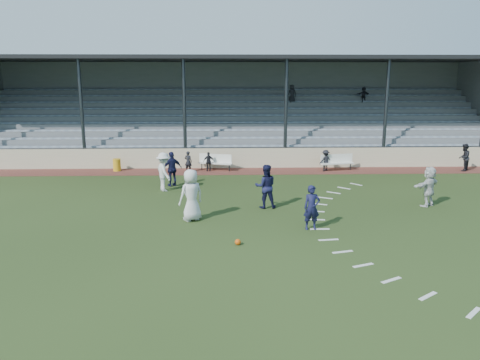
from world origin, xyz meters
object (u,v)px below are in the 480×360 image
Objects in this scene: football at (238,242)px; bench_left at (215,161)px; trash_bin at (117,165)px; official at (464,157)px; player_navy_lead at (312,208)px; bench_right at (337,161)px; player_white_lead at (191,195)px.

bench_left is at bearing 94.61° from football.
football is at bearing -61.28° from trash_bin.
bench_left is 14.47m from official.
trash_bin is 14.33m from player_navy_lead.
bench_left reaches higher than trash_bin.
bench_left is at bearing 104.22° from player_navy_lead.
bench_right is 1.01× the size of player_white_lead.
bench_right is 13.54m from football.
player_navy_lead reaches higher than bench_right.
bench_left is 1.24× the size of player_navy_lead.
bench_right is 10.10× the size of football.
bench_right is 12.86m from trash_bin.
player_white_lead reaches higher than bench_right.
bench_right is 11.07m from player_navy_lead.
football is (0.99, -12.35, -0.48)m from bench_left.
official is (13.46, 11.70, 0.71)m from football.
player_white_lead is (-1.72, 2.75, 0.91)m from football.
player_navy_lead is (9.46, -10.76, 0.44)m from trash_bin.
player_navy_lead is (3.72, -10.81, 0.24)m from bench_left.
bench_left is 12.40m from football.
football is at bearing -128.51° from bench_right.
bench_right is at bearing 15.37° from bench_left.
player_navy_lead is (2.72, 1.54, 0.72)m from football.
football is 3.21m from player_navy_lead.
bench_right is 1.24× the size of player_navy_lead.
bench_left is 10.04× the size of football.
official reaches higher than bench_left.
football is at bearing -67.79° from bench_left.
bench_right is at bearing -1.00° from trash_bin.
trash_bin is at bearing -161.85° from bench_left.
player_white_lead reaches higher than bench_left.
trash_bin is (-12.85, 0.22, -0.21)m from bench_right.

